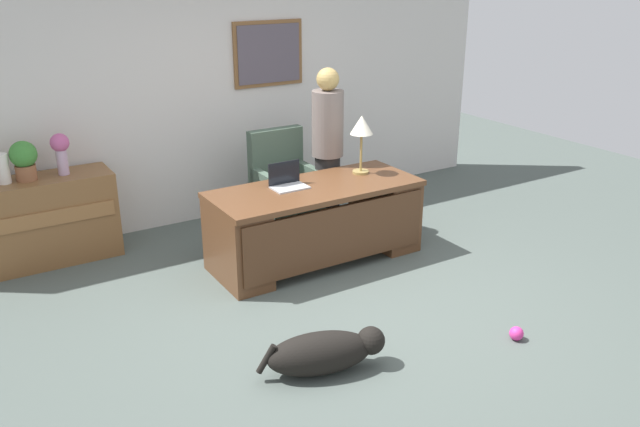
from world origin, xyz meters
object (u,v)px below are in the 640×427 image
armchair (284,186)px  vase_with_flowers (61,149)px  laptop (287,181)px  desk_lamp (362,128)px  dog_toy_ball (516,333)px  vase_empty (3,169)px  desk (317,221)px  person_standing (328,149)px  potted_plant (24,159)px  credenza (36,222)px  dog_lying (325,352)px

armchair → vase_with_flowers: (-2.06, 0.46, 0.59)m
laptop → desk_lamp: desk_lamp is taller
laptop → dog_toy_ball: bearing=-70.3°
vase_empty → dog_toy_ball: bearing=-48.2°
desk → person_standing: (0.50, 0.61, 0.48)m
desk_lamp → potted_plant: bearing=157.3°
desk → armchair: armchair is taller
desk → credenza: credenza is taller
person_standing → laptop: 0.86m
vase_empty → dog_lying: bearing=-62.2°
armchair → dog_lying: armchair is taller
dog_lying → desk_lamp: desk_lamp is taller
credenza → vase_empty: size_ratio=5.24×
desk → potted_plant: (-2.26, 1.34, 0.61)m
credenza → laptop: laptop is taller
person_standing → potted_plant: person_standing is taller
dog_lying → dog_toy_ball: size_ratio=8.32×
person_standing → vase_with_flowers: 2.55m
vase_empty → desk: bearing=-28.7°
armchair → vase_with_flowers: size_ratio=2.72×
vase_empty → desk_lamp: bearing=-21.5°
desk → armchair: 0.89m
desk → credenza: 2.61m
armchair → laptop: armchair is taller
credenza → vase_with_flowers: vase_with_flowers is taller
person_standing → desk_lamp: (0.09, -0.47, 0.30)m
desk → laptop: laptop is taller
dog_lying → dog_toy_ball: (1.44, -0.41, -0.10)m
dog_toy_ball → desk: bearing=105.1°
vase_empty → dog_toy_ball: 4.56m
credenza → vase_empty: vase_empty is taller
dog_toy_ball → dog_lying: bearing=164.0°
person_standing → desk_lamp: bearing=-79.3°
vase_with_flowers → potted_plant: size_ratio=1.08×
armchair → person_standing: size_ratio=0.62×
person_standing → vase_empty: bearing=166.2°
person_standing → potted_plant: 2.85m
vase_with_flowers → vase_empty: 0.51m
person_standing → dog_toy_ball: size_ratio=15.90×
desk → armchair: (0.12, 0.87, 0.07)m
potted_plant → dog_toy_ball: potted_plant is taller
potted_plant → dog_toy_ball: size_ratio=3.36×
desk → laptop: (-0.23, 0.15, 0.39)m
dog_lying → vase_empty: vase_empty is taller
armchair → vase_with_flowers: bearing=167.4°
vase_with_flowers → desk: bearing=-34.6°
armchair → potted_plant: 2.49m
desk → dog_lying: (-0.90, -1.58, -0.25)m
laptop → dog_lying: bearing=-111.4°
dog_lying → vase_with_flowers: 3.22m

